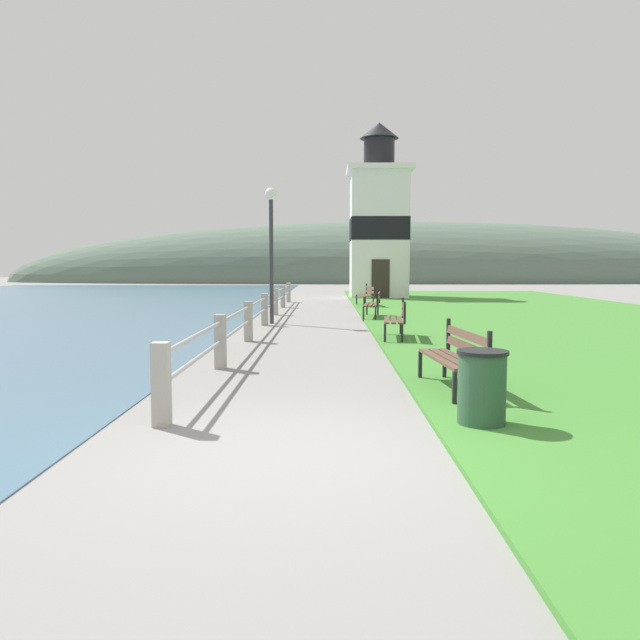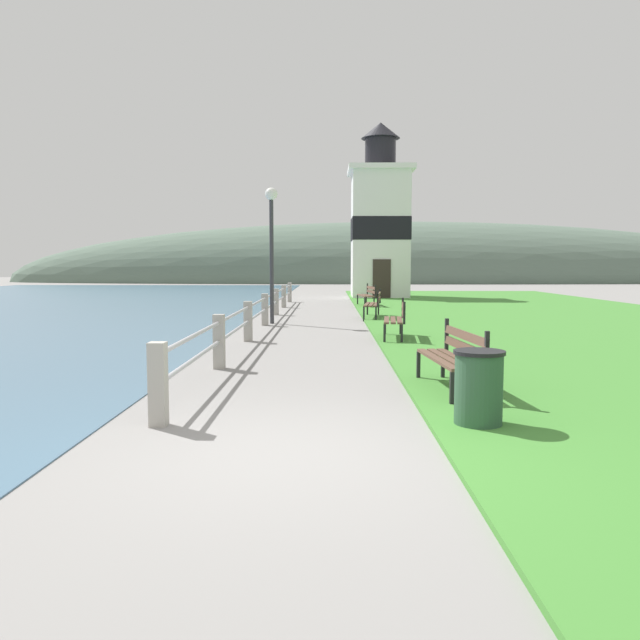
{
  "view_description": "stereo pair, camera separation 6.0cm",
  "coord_description": "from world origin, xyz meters",
  "px_view_note": "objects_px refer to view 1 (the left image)",
  "views": [
    {
      "loc": [
        0.38,
        -5.57,
        1.74
      ],
      "look_at": [
        0.2,
        10.54,
        0.3
      ],
      "focal_mm": 35.0,
      "sensor_mm": 36.0,
      "label": 1
    },
    {
      "loc": [
        0.44,
        -5.57,
        1.74
      ],
      "look_at": [
        0.2,
        10.54,
        0.3
      ],
      "focal_mm": 35.0,
      "sensor_mm": 36.0,
      "label": 2
    }
  ],
  "objects_px": {
    "lamp_post": "(271,230)",
    "park_bench_near": "(456,354)",
    "park_bench_by_lighthouse": "(367,294)",
    "park_bench_far": "(374,302)",
    "park_bench_midway": "(397,317)",
    "lighthouse": "(379,224)",
    "trash_bin": "(482,390)"
  },
  "relations": [
    {
      "from": "park_bench_by_lighthouse",
      "to": "trash_bin",
      "type": "distance_m",
      "value": 19.08
    },
    {
      "from": "park_bench_midway",
      "to": "park_bench_far",
      "type": "relative_size",
      "value": 0.86
    },
    {
      "from": "lamp_post",
      "to": "park_bench_near",
      "type": "bearing_deg",
      "value": -71.36
    },
    {
      "from": "park_bench_far",
      "to": "park_bench_by_lighthouse",
      "type": "distance_m",
      "value": 5.68
    },
    {
      "from": "park_bench_far",
      "to": "trash_bin",
      "type": "height_order",
      "value": "park_bench_far"
    },
    {
      "from": "park_bench_midway",
      "to": "park_bench_far",
      "type": "height_order",
      "value": "same"
    },
    {
      "from": "park_bench_by_lighthouse",
      "to": "lamp_post",
      "type": "relative_size",
      "value": 0.5
    },
    {
      "from": "park_bench_far",
      "to": "lighthouse",
      "type": "height_order",
      "value": "lighthouse"
    },
    {
      "from": "park_bench_by_lighthouse",
      "to": "lighthouse",
      "type": "distance_m",
      "value": 8.0
    },
    {
      "from": "park_bench_far",
      "to": "trash_bin",
      "type": "distance_m",
      "value": 13.41
    },
    {
      "from": "park_bench_far",
      "to": "park_bench_by_lighthouse",
      "type": "height_order",
      "value": "same"
    },
    {
      "from": "park_bench_far",
      "to": "park_bench_near",
      "type": "bearing_deg",
      "value": 98.01
    },
    {
      "from": "park_bench_by_lighthouse",
      "to": "trash_bin",
      "type": "relative_size",
      "value": 2.37
    },
    {
      "from": "park_bench_near",
      "to": "park_bench_far",
      "type": "height_order",
      "value": "same"
    },
    {
      "from": "park_bench_near",
      "to": "trash_bin",
      "type": "xyz_separation_m",
      "value": [
        -0.11,
        -1.84,
        -0.12
      ]
    },
    {
      "from": "lighthouse",
      "to": "trash_bin",
      "type": "xyz_separation_m",
      "value": [
        -1.06,
        -26.29,
        -3.43
      ]
    },
    {
      "from": "lighthouse",
      "to": "lamp_post",
      "type": "distance_m",
      "value": 15.14
    },
    {
      "from": "park_bench_by_lighthouse",
      "to": "lighthouse",
      "type": "height_order",
      "value": "lighthouse"
    },
    {
      "from": "park_bench_by_lighthouse",
      "to": "trash_bin",
      "type": "bearing_deg",
      "value": 83.87
    },
    {
      "from": "park_bench_midway",
      "to": "lighthouse",
      "type": "distance_m",
      "value": 18.89
    },
    {
      "from": "lighthouse",
      "to": "trash_bin",
      "type": "bearing_deg",
      "value": -92.31
    },
    {
      "from": "park_bench_midway",
      "to": "lighthouse",
      "type": "height_order",
      "value": "lighthouse"
    },
    {
      "from": "park_bench_near",
      "to": "park_bench_by_lighthouse",
      "type": "xyz_separation_m",
      "value": [
        -0.1,
        17.24,
        0.0
      ]
    },
    {
      "from": "park_bench_near",
      "to": "lamp_post",
      "type": "relative_size",
      "value": 0.47
    },
    {
      "from": "lighthouse",
      "to": "trash_bin",
      "type": "height_order",
      "value": "lighthouse"
    },
    {
      "from": "park_bench_far",
      "to": "park_bench_midway",
      "type": "bearing_deg",
      "value": 97.93
    },
    {
      "from": "park_bench_midway",
      "to": "park_bench_by_lighthouse",
      "type": "xyz_separation_m",
      "value": [
        0.03,
        11.36,
        0.0
      ]
    },
    {
      "from": "trash_bin",
      "to": "park_bench_far",
      "type": "bearing_deg",
      "value": 90.55
    },
    {
      "from": "park_bench_midway",
      "to": "park_bench_far",
      "type": "bearing_deg",
      "value": -83.39
    },
    {
      "from": "park_bench_midway",
      "to": "park_bench_by_lighthouse",
      "type": "distance_m",
      "value": 11.36
    },
    {
      "from": "park_bench_midway",
      "to": "park_bench_far",
      "type": "xyz_separation_m",
      "value": [
        -0.11,
        5.69,
        0.0
      ]
    },
    {
      "from": "park_bench_near",
      "to": "lamp_post",
      "type": "xyz_separation_m",
      "value": [
        -3.37,
        9.98,
        2.2
      ]
    }
  ]
}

